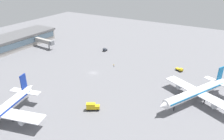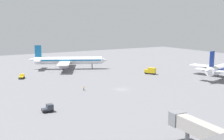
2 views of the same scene
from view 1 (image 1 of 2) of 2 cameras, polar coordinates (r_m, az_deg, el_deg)
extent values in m
plane|color=slate|center=(128.19, -4.87, -0.73)|extent=(288.00, 288.00, 0.00)
cube|color=#9E9993|center=(182.46, -24.92, 6.26)|extent=(71.50, 20.83, 8.03)
cube|color=#4C6070|center=(173.75, -22.92, 6.16)|extent=(68.64, 0.30, 4.13)
cube|color=#59595B|center=(181.22, -25.18, 7.62)|extent=(74.36, 21.66, 1.38)
cylinder|color=white|center=(105.53, 20.82, -5.45)|extent=(34.46, 20.44, 4.04)
cone|color=white|center=(92.29, 13.17, -8.98)|extent=(5.35, 5.26, 3.84)
cone|color=white|center=(120.25, 26.66, -2.42)|extent=(5.97, 5.19, 3.23)
cube|color=#1972B2|center=(105.39, 20.84, -5.31)|extent=(33.20, 19.83, 0.73)
cube|color=white|center=(107.06, 21.40, -5.35)|extent=(21.22, 33.68, 0.36)
cylinder|color=#A5A8AD|center=(103.39, 25.52, -8.20)|extent=(5.26, 4.16, 2.22)
cylinder|color=#A5A8AD|center=(112.78, 17.43, -3.95)|extent=(5.26, 4.16, 2.22)
cube|color=white|center=(117.91, 25.84, -2.89)|extent=(9.32, 13.90, 0.29)
cube|color=#1972B2|center=(115.94, 26.28, -0.77)|extent=(3.33, 2.00, 6.46)
cylinder|color=black|center=(98.43, 15.81, -9.36)|extent=(0.48, 0.48, 2.83)
cylinder|color=black|center=(107.84, 22.85, -7.26)|extent=(0.48, 0.48, 2.83)
cylinder|color=black|center=(110.91, 20.21, -5.86)|extent=(0.48, 0.48, 2.83)
cone|color=white|center=(107.80, -20.64, -4.32)|extent=(5.82, 4.50, 3.29)
cube|color=white|center=(96.79, -26.67, -9.75)|extent=(14.86, 35.92, 0.37)
cylinder|color=#A5A8AD|center=(91.73, -21.72, -11.85)|extent=(5.28, 3.43, 2.27)
cube|color=white|center=(105.78, -21.58, -5.19)|extent=(6.87, 14.61, 0.30)
cube|color=navy|center=(103.54, -22.00, -2.82)|extent=(3.59, 1.35, 6.59)
cylinder|color=black|center=(97.12, -24.40, -11.35)|extent=(0.49, 0.49, 2.88)
cube|color=black|center=(135.88, 17.02, 0.00)|extent=(3.59, 4.79, 0.30)
cube|color=gold|center=(134.87, 17.48, 0.09)|extent=(2.48, 2.44, 1.20)
cube|color=#3F596B|center=(134.33, 17.76, 0.07)|extent=(1.48, 0.75, 0.67)
cube|color=gold|center=(136.20, 16.76, 0.30)|extent=(2.82, 3.16, 0.60)
cylinder|color=black|center=(135.80, 17.76, -0.19)|extent=(0.61, 0.85, 0.80)
cylinder|color=black|center=(134.41, 17.25, -0.38)|extent=(0.61, 0.85, 0.80)
cylinder|color=black|center=(137.49, 16.78, 0.26)|extent=(0.61, 0.85, 0.80)
cylinder|color=black|center=(136.11, 16.27, 0.07)|extent=(0.61, 0.85, 0.80)
cube|color=black|center=(95.94, -4.93, -9.99)|extent=(4.48, 5.79, 0.30)
cube|color=gold|center=(95.25, -3.80, -9.54)|extent=(2.55, 2.52, 1.60)
cube|color=#3F596B|center=(95.02, -3.31, -9.39)|extent=(1.42, 0.88, 0.90)
cube|color=gold|center=(95.20, -5.51, -9.27)|extent=(3.56, 4.24, 2.60)
cylinder|color=black|center=(96.65, -3.71, -9.76)|extent=(0.66, 0.84, 0.80)
cylinder|color=black|center=(95.10, -3.78, -10.41)|extent=(0.66, 0.84, 0.80)
cylinder|color=black|center=(96.99, -6.05, -9.72)|extent=(0.66, 0.84, 0.80)
cylinder|color=black|center=(95.44, -6.17, -10.37)|extent=(0.66, 0.84, 0.80)
cube|color=black|center=(161.85, -1.81, 5.14)|extent=(3.26, 2.01, 0.30)
cube|color=#333842|center=(160.99, -1.96, 5.38)|extent=(1.86, 1.96, 1.60)
cube|color=#3F596B|center=(160.25, -2.12, 5.41)|extent=(0.14, 1.60, 0.90)
cube|color=#333842|center=(162.42, -1.63, 5.36)|extent=(1.46, 1.95, 0.50)
cylinder|color=black|center=(160.53, -1.75, 4.91)|extent=(0.81, 0.33, 0.80)
cylinder|color=black|center=(161.54, -2.31, 5.03)|extent=(0.81, 0.33, 0.80)
cylinder|color=black|center=(162.27, -1.31, 5.14)|extent=(0.81, 0.33, 0.80)
cylinder|color=black|center=(163.28, -1.86, 5.26)|extent=(0.81, 0.33, 0.80)
cylinder|color=#1E2338|center=(135.63, 0.47, 1.05)|extent=(0.40, 0.40, 0.85)
cylinder|color=yellow|center=(135.34, 0.47, 1.33)|extent=(0.47, 0.47, 0.60)
sphere|color=tan|center=(135.18, 0.47, 1.49)|extent=(0.22, 0.22, 0.22)
cylinder|color=yellow|center=(135.18, 0.54, 1.30)|extent=(0.10, 0.10, 0.54)
cylinder|color=yellow|center=(135.50, 0.40, 1.36)|extent=(0.10, 0.10, 0.54)
cube|color=#9E9993|center=(176.03, -17.37, 7.24)|extent=(3.94, 16.91, 2.80)
cylinder|color=slate|center=(172.56, -16.01, 5.91)|extent=(0.90, 0.90, 3.80)
cube|color=slate|center=(168.94, -15.37, 6.77)|extent=(3.30, 2.64, 3.08)
camera|label=2|loc=(228.06, -16.53, 16.68)|focal=48.14mm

